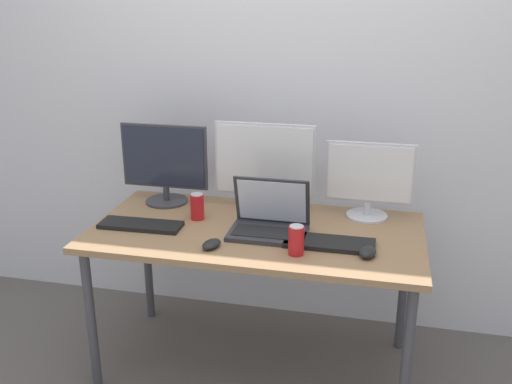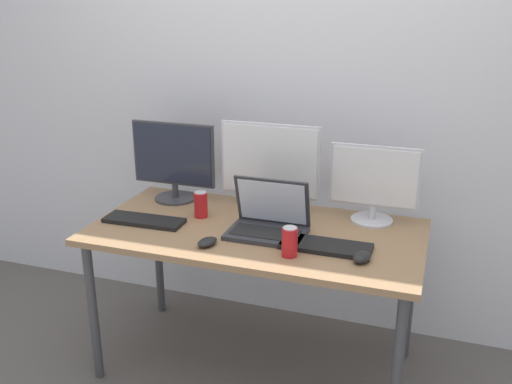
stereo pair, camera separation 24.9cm
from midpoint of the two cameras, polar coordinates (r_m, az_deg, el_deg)
name	(u,v)px [view 2 (the right image)]	position (r m, az deg, el deg)	size (l,w,h in m)	color
ground_plane	(256,365)	(2.98, 2.50, -16.99)	(16.00, 16.00, 0.00)	#5B5651
wall_back	(293,87)	(3.01, 6.08, 10.37)	(7.00, 0.08, 2.60)	silver
work_desk	(256,242)	(2.64, 2.71, -5.09)	(1.51, 0.76, 0.74)	#424247
monitor_left	(174,160)	(2.93, -5.85, 3.12)	(0.45, 0.22, 0.41)	#38383D
monitor_center	(270,165)	(2.76, 3.97, 2.70)	(0.49, 0.18, 0.44)	silver
monitor_right	(374,183)	(2.71, 14.34, 0.83)	(0.41, 0.20, 0.37)	silver
laptop_silver	(269,221)	(2.55, 4.07, -2.96)	(0.34, 0.24, 0.25)	#2D2D33
keyboard_main	(326,246)	(2.45, 9.91, -5.43)	(0.38, 0.15, 0.02)	black
keyboard_aux	(144,220)	(2.71, -8.57, -2.88)	(0.38, 0.13, 0.02)	black
mouse_by_keyboard	(207,242)	(2.44, -1.99, -5.08)	(0.06, 0.10, 0.03)	black
mouse_by_laptop	(362,257)	(2.36, 13.54, -6.42)	(0.07, 0.10, 0.04)	black
soda_can_near_keyboard	(201,204)	(2.73, -2.96, -1.30)	(0.07, 0.07, 0.13)	red
soda_can_by_laptop	(290,242)	(2.34, 6.44, -5.03)	(0.07, 0.07, 0.13)	red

